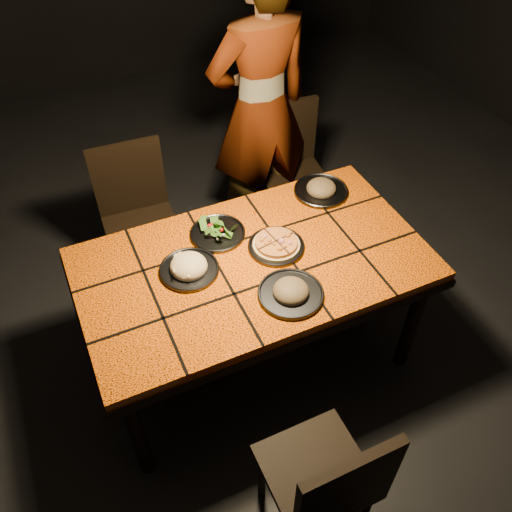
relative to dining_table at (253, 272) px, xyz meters
name	(u,v)px	position (x,y,z in m)	size (l,w,h in m)	color
room_shell	(253,116)	(0.00, 0.00, 0.83)	(6.04, 7.04, 3.08)	black
dining_table	(253,272)	(0.00, 0.00, 0.00)	(1.62, 0.92, 0.75)	#FF6308
chair_near	(328,482)	(-0.12, -0.95, -0.17)	(0.40, 0.40, 0.87)	black
chair_far_left	(137,210)	(-0.35, 0.86, -0.16)	(0.43, 0.43, 0.90)	black
chair_far_right	(291,162)	(0.68, 0.92, -0.17)	(0.44, 0.44, 0.88)	black
diner	(260,109)	(0.49, 0.97, 0.23)	(0.65, 0.43, 1.80)	brown
plate_pizza	(276,245)	(0.13, 0.03, 0.10)	(0.27, 0.27, 0.04)	#3C3D42
plate_pasta	(189,267)	(-0.29, 0.06, 0.10)	(0.27, 0.27, 0.09)	#3C3D42
plate_salad	(217,231)	(-0.08, 0.23, 0.10)	(0.27, 0.27, 0.07)	#3C3D42
plate_mushroom_a	(291,291)	(0.06, -0.26, 0.10)	(0.29, 0.29, 0.10)	#3C3D42
plate_mushroom_b	(321,188)	(0.53, 0.31, 0.10)	(0.29, 0.29, 0.09)	#3C3D42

